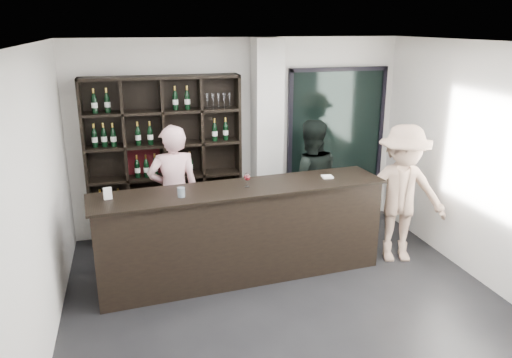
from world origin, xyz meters
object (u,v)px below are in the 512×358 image
object	(u,v)px
taster_black	(309,183)
customer	(401,194)
tasting_counter	(242,232)
taster_pink	(174,193)
wine_shelf	(165,160)

from	to	relation	value
taster_black	customer	size ratio (longest dim) A/B	0.98
tasting_counter	taster_pink	size ratio (longest dim) A/B	1.95
wine_shelf	tasting_counter	distance (m)	1.77
wine_shelf	taster_black	size ratio (longest dim) A/B	1.32
taster_pink	taster_black	xyz separation A→B (m)	(1.92, 0.04, -0.01)
taster_pink	taster_black	size ratio (longest dim) A/B	1.02
wine_shelf	taster_pink	world-z (taller)	wine_shelf
tasting_counter	taster_black	bearing A→B (deg)	28.94
wine_shelf	tasting_counter	size ratio (longest dim) A/B	0.66
taster_black	customer	world-z (taller)	customer
wine_shelf	taster_pink	bearing A→B (deg)	-86.00
taster_pink	taster_black	bearing A→B (deg)	179.18
wine_shelf	customer	bearing A→B (deg)	-27.18
tasting_counter	taster_black	xyz separation A→B (m)	(1.17, 0.79, 0.31)
wine_shelf	taster_black	world-z (taller)	wine_shelf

